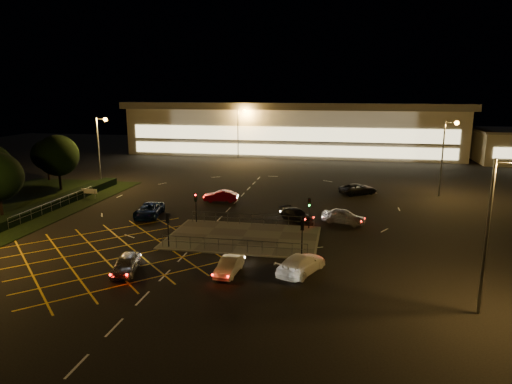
% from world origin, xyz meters
% --- Properties ---
extents(ground, '(180.00, 180.00, 0.00)m').
position_xyz_m(ground, '(0.00, 0.00, 0.00)').
color(ground, black).
rests_on(ground, ground).
extents(pedestrian_island, '(14.00, 9.00, 0.12)m').
position_xyz_m(pedestrian_island, '(2.00, -2.00, 0.06)').
color(pedestrian_island, '#4C4944').
rests_on(pedestrian_island, ground).
extents(grass_verge, '(18.00, 30.00, 0.08)m').
position_xyz_m(grass_verge, '(-28.00, 6.00, 0.04)').
color(grass_verge, black).
rests_on(grass_verge, ground).
extents(hedge, '(2.00, 26.00, 1.00)m').
position_xyz_m(hedge, '(-23.00, 6.00, 0.50)').
color(hedge, black).
rests_on(hedge, ground).
extents(supermarket, '(72.00, 26.50, 10.50)m').
position_xyz_m(supermarket, '(0.00, 61.95, 5.31)').
color(supermarket, beige).
rests_on(supermarket, ground).
extents(streetlight_se, '(1.78, 0.56, 10.03)m').
position_xyz_m(streetlight_se, '(20.44, -14.00, 6.56)').
color(streetlight_se, slate).
rests_on(streetlight_se, ground).
extents(streetlight_nw, '(1.78, 0.56, 10.03)m').
position_xyz_m(streetlight_nw, '(-23.56, 18.00, 6.56)').
color(streetlight_nw, slate).
rests_on(streetlight_nw, ground).
extents(streetlight_ne, '(1.78, 0.56, 10.03)m').
position_xyz_m(streetlight_ne, '(24.44, 20.00, 6.56)').
color(streetlight_ne, slate).
rests_on(streetlight_ne, ground).
extents(streetlight_far_left, '(1.78, 0.56, 10.03)m').
position_xyz_m(streetlight_far_left, '(-9.56, 48.00, 6.56)').
color(streetlight_far_left, slate).
rests_on(streetlight_far_left, ground).
extents(streetlight_far_right, '(1.78, 0.56, 10.03)m').
position_xyz_m(streetlight_far_right, '(30.44, 50.00, 6.56)').
color(streetlight_far_right, slate).
rests_on(streetlight_far_right, ground).
extents(signal_sw, '(0.28, 0.30, 3.15)m').
position_xyz_m(signal_sw, '(-4.00, -5.99, 2.37)').
color(signal_sw, black).
rests_on(signal_sw, pedestrian_island).
extents(signal_se, '(0.28, 0.30, 3.15)m').
position_xyz_m(signal_se, '(8.00, -5.99, 2.37)').
color(signal_se, black).
rests_on(signal_se, pedestrian_island).
extents(signal_nw, '(0.28, 0.30, 3.15)m').
position_xyz_m(signal_nw, '(-4.00, 1.99, 2.37)').
color(signal_nw, black).
rests_on(signal_nw, pedestrian_island).
extents(signal_ne, '(0.28, 0.30, 3.15)m').
position_xyz_m(signal_ne, '(8.00, 1.99, 2.37)').
color(signal_ne, black).
rests_on(signal_ne, pedestrian_island).
extents(tree_c, '(5.76, 5.76, 7.84)m').
position_xyz_m(tree_c, '(-28.00, 14.00, 4.95)').
color(tree_c, black).
rests_on(tree_c, ground).
extents(tree_d, '(4.68, 4.68, 6.37)m').
position_xyz_m(tree_d, '(-34.00, 20.00, 4.02)').
color(tree_d, black).
rests_on(tree_d, ground).
extents(car_near_silver, '(2.50, 4.43, 1.42)m').
position_xyz_m(car_near_silver, '(-5.16, -12.01, 0.71)').
color(car_near_silver, silver).
rests_on(car_near_silver, ground).
extents(car_queue_white, '(1.64, 3.97, 1.28)m').
position_xyz_m(car_queue_white, '(2.81, -10.75, 0.64)').
color(car_queue_white, silver).
rests_on(car_queue_white, ground).
extents(car_left_blue, '(3.17, 5.66, 1.50)m').
position_xyz_m(car_left_blue, '(-9.99, 3.37, 0.75)').
color(car_left_blue, '#0B1B43').
rests_on(car_left_blue, ground).
extents(car_far_dkgrey, '(4.32, 4.26, 1.25)m').
position_xyz_m(car_far_dkgrey, '(6.45, 5.00, 0.63)').
color(car_far_dkgrey, black).
rests_on(car_far_dkgrey, ground).
extents(car_right_silver, '(4.97, 3.23, 1.57)m').
position_xyz_m(car_right_silver, '(11.46, 4.72, 0.79)').
color(car_right_silver, silver).
rests_on(car_right_silver, ground).
extents(car_circ_red, '(4.46, 2.03, 1.42)m').
position_xyz_m(car_circ_red, '(-3.90, 11.70, 0.71)').
color(car_circ_red, maroon).
rests_on(car_circ_red, ground).
extents(car_east_grey, '(5.69, 4.71, 1.44)m').
position_xyz_m(car_east_grey, '(13.39, 19.30, 0.72)').
color(car_east_grey, black).
rests_on(car_east_grey, ground).
extents(car_approach_white, '(4.04, 5.66, 1.52)m').
position_xyz_m(car_approach_white, '(8.27, -9.54, 0.76)').
color(car_approach_white, white).
rests_on(car_approach_white, ground).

